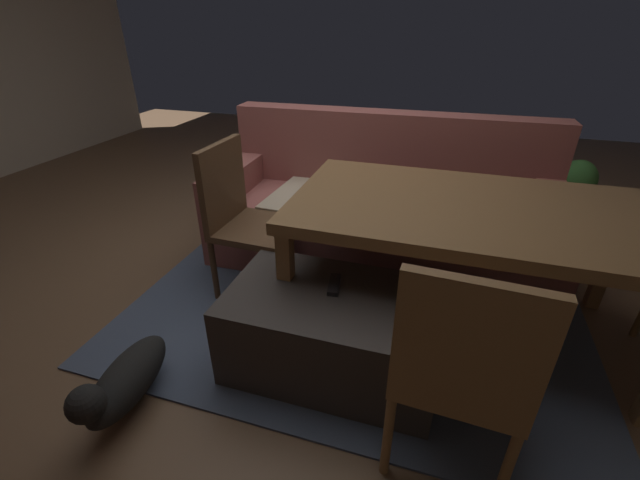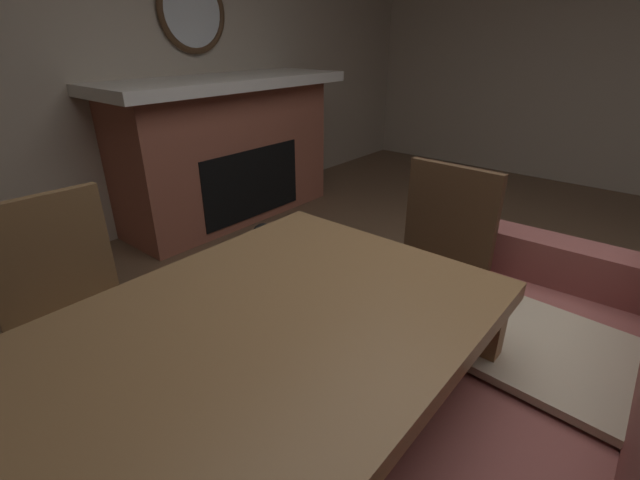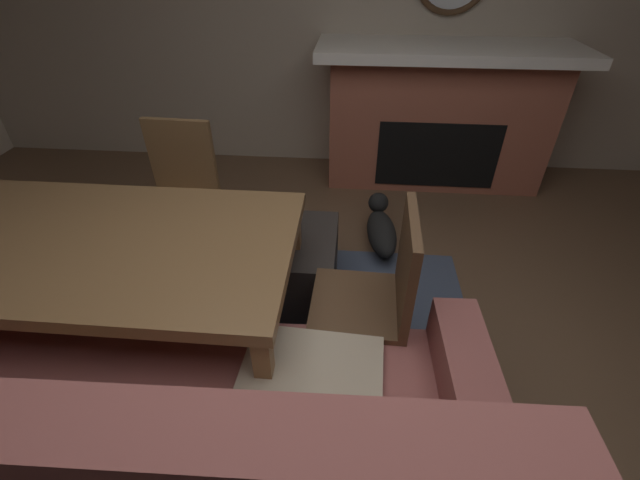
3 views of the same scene
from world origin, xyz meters
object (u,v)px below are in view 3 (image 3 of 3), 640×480
Objects in this scene: dining_chair_south at (180,186)px; small_dog at (381,229)px; fireplace at (437,116)px; dining_table at (104,252)px; couch at (180,444)px; ottoman_coffee_table at (255,264)px; dining_chair_west at (379,292)px; tv_remote at (252,241)px.

small_dog is (-1.34, -0.15, -0.36)m from dining_chair_south.
fireplace is 1.30m from small_dog.
dining_chair_south reaches higher than dining_table.
couch is 4.05× the size of small_dog.
couch reaches higher than ottoman_coffee_table.
dining_chair_west is (-0.72, 0.51, 0.31)m from ottoman_coffee_table.
fireplace reaches higher than couch.
dining_table is at bearing -51.59° from couch.
tv_remote is 0.17× the size of dining_chair_west.
small_dog is at bearing -142.50° from dining_table.
ottoman_coffee_table reaches higher than small_dog.
dining_table reaches higher than ottoman_coffee_table.
dining_chair_south is (-0.00, -0.88, -0.14)m from dining_table.
couch is 0.93m from dining_table.
dining_table is 1.77m from small_dog.
fireplace is 1.17× the size of dining_table.
dining_chair_west is 1.63× the size of small_dog.
couch reaches higher than tv_remote.
tv_remote is 0.83m from dining_chair_west.
small_dog is (-0.81, -1.71, -0.17)m from couch.
dining_chair_south is (0.56, -0.44, 0.08)m from tv_remote.
dining_chair_west is (0.56, 2.16, -0.06)m from fireplace.
small_dog is at bearing -173.73° from dining_chair_south.
small_dog is (-0.08, -1.03, -0.36)m from dining_chair_west.
fireplace is 2.12m from ottoman_coffee_table.
tv_remote is at bearing 141.89° from dining_chair_south.
ottoman_coffee_table is 1.73× the size of small_dog.
tv_remote is (-0.03, -1.12, 0.11)m from couch.
dining_table is (0.55, 0.51, 0.45)m from ottoman_coffee_table.
fireplace is at bearing -104.41° from dining_chair_west.
dining_table is (1.82, 2.16, 0.08)m from fireplace.
fireplace is 2.21× the size of dining_chair_south.
dining_chair_south is at bearing -34.63° from ottoman_coffee_table.
dining_table is at bearing 28.71° from tv_remote.
couch is 1.19m from ottoman_coffee_table.
dining_table is 1.88× the size of dining_chair_south.
tv_remote is (-0.02, 0.06, 0.23)m from ottoman_coffee_table.
ottoman_coffee_table is 6.19× the size of tv_remote.
dining_table is at bearing 49.84° from fireplace.
dining_chair_south is at bearing 35.08° from fireplace.
tv_remote is 1.01m from small_dog.
dining_table is 1.88× the size of dining_chair_west.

